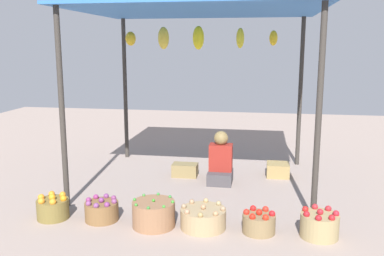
{
  "coord_description": "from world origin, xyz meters",
  "views": [
    {
      "loc": [
        0.9,
        -6.07,
        2.01
      ],
      "look_at": [
        0.0,
        -0.65,
        0.95
      ],
      "focal_mm": 39.71,
      "sensor_mm": 36.0,
      "label": 1
    }
  ],
  "objects": [
    {
      "name": "vendor_person",
      "position": [
        0.32,
        0.03,
        0.3
      ],
      "size": [
        0.36,
        0.44,
        0.78
      ],
      "color": "#444043",
      "rests_on": "ground"
    },
    {
      "name": "wooden_crate_near_vendor",
      "position": [
        -0.26,
        0.24,
        0.1
      ],
      "size": [
        0.39,
        0.25,
        0.2
      ],
      "primitive_type": "cube",
      "color": "olive",
      "rests_on": "ground"
    },
    {
      "name": "market_stall_structure",
      "position": [
        -0.01,
        -0.0,
        2.35
      ],
      "size": [
        3.36,
        2.76,
        2.53
      ],
      "color": "#38332D",
      "rests_on": "ground"
    },
    {
      "name": "ground_plane",
      "position": [
        0.0,
        0.0,
        0.0
      ],
      "size": [
        14.0,
        14.0,
        0.0
      ],
      "primitive_type": "plane",
      "color": "gray"
    },
    {
      "name": "basket_red_tomatoes",
      "position": [
        0.91,
        -1.65,
        0.11
      ],
      "size": [
        0.36,
        0.36,
        0.27
      ],
      "color": "olive",
      "rests_on": "ground"
    },
    {
      "name": "basket_green_chilies",
      "position": [
        -0.27,
        -1.68,
        0.15
      ],
      "size": [
        0.48,
        0.48,
        0.32
      ],
      "color": "#8D6345",
      "rests_on": "ground"
    },
    {
      "name": "wooden_crate_stacked_rear",
      "position": [
        1.18,
        0.48,
        0.1
      ],
      "size": [
        0.35,
        0.35,
        0.21
      ],
      "primitive_type": "cube",
      "color": "#9A7F4B",
      "rests_on": "ground"
    },
    {
      "name": "basket_oranges",
      "position": [
        -1.5,
        -1.65,
        0.13
      ],
      "size": [
        0.37,
        0.37,
        0.3
      ],
      "color": "brown",
      "rests_on": "ground"
    },
    {
      "name": "basket_red_apples",
      "position": [
        1.55,
        -1.65,
        0.14
      ],
      "size": [
        0.41,
        0.41,
        0.32
      ],
      "color": "#9C885B",
      "rests_on": "ground"
    },
    {
      "name": "basket_potatoes",
      "position": [
        0.29,
        -1.63,
        0.12
      ],
      "size": [
        0.51,
        0.51,
        0.28
      ],
      "color": "tan",
      "rests_on": "ground"
    },
    {
      "name": "basket_purple_onions",
      "position": [
        -0.91,
        -1.61,
        0.12
      ],
      "size": [
        0.39,
        0.39,
        0.28
      ],
      "color": "brown",
      "rests_on": "ground"
    }
  ]
}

